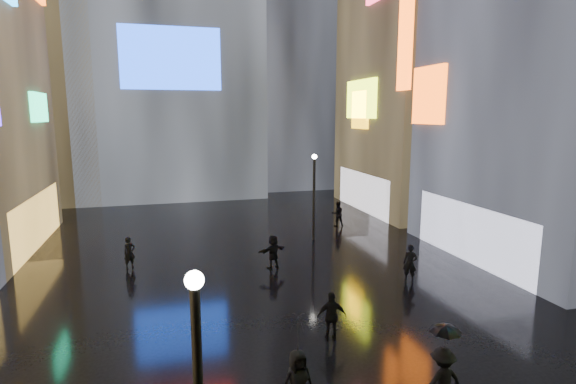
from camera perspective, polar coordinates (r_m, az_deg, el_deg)
name	(u,v)px	position (r m, az deg, el deg)	size (l,w,h in m)	color
ground	(247,262)	(23.52, -5.25, -8.83)	(140.00, 140.00, 0.00)	black
building_right_far	(426,29)	(38.15, 17.14, 19.18)	(10.28, 12.00, 28.00)	black
tower_flank_right	(285,23)	(50.54, -0.43, 20.66)	(12.00, 12.00, 34.00)	black
tower_flank_left	(36,49)	(45.45, -29.36, 15.56)	(10.00, 10.00, 26.00)	black
lamp_far	(314,192)	(26.79, 3.33, 0.01)	(0.30, 0.30, 5.20)	black
pedestrian_2	(442,380)	(12.93, 18.98, -21.67)	(1.12, 0.64, 1.73)	black
pedestrian_3	(332,316)	(15.65, 5.58, -15.43)	(0.99, 0.41, 1.68)	black
pedestrian_4	(298,383)	(12.24, 1.22, -23.06)	(0.84, 0.55, 1.73)	black
pedestrian_5	(273,252)	(22.29, -1.89, -7.61)	(1.54, 0.49, 1.66)	black
pedestrian_6	(129,253)	(23.59, -19.49, -7.29)	(0.58, 0.38, 1.58)	black
pedestrian_7	(338,214)	(30.67, 6.32, -2.77)	(0.83, 0.64, 1.70)	black
umbrella_1	(445,336)	(12.35, 19.31, -16.91)	(0.75, 0.75, 0.66)	black
umbrella_2	(298,333)	(11.57, 1.25, -17.51)	(1.02, 1.04, 0.94)	black
pedestrian_8	(410,263)	(21.31, 15.24, -8.73)	(0.62, 0.41, 1.70)	black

